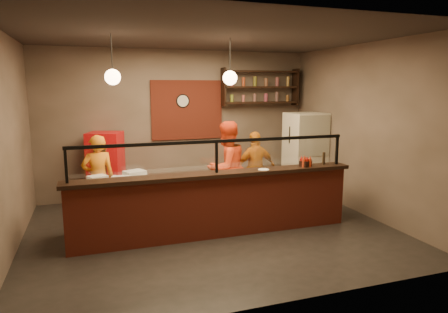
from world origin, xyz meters
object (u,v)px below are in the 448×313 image
object	(u,v)px
wall_clock	(183,101)
cook_right	(256,168)
condiment_caddy	(306,164)
pizza_dough	(185,179)
pepper_mill	(324,158)
fridge	(305,155)
cook_left	(98,178)
red_cooler	(106,169)
cook_mid	(227,168)

from	to	relation	value
wall_clock	cook_right	world-z (taller)	wall_clock
wall_clock	cook_right	bearing A→B (deg)	-47.07
condiment_caddy	pizza_dough	bearing A→B (deg)	168.89
wall_clock	pepper_mill	bearing A→B (deg)	-55.31
wall_clock	pepper_mill	world-z (taller)	wall_clock
fridge	cook_left	bearing A→B (deg)	-178.07
wall_clock	red_cooler	bearing A→B (deg)	-169.65
cook_right	pepper_mill	size ratio (longest dim) A/B	6.98
fridge	red_cooler	distance (m)	4.26
cook_left	red_cooler	world-z (taller)	cook_left
pizza_dough	pepper_mill	distance (m)	2.44
cook_left	cook_right	xyz separation A→B (m)	(3.08, 0.03, -0.03)
wall_clock	cook_mid	xyz separation A→B (m)	(0.45, -1.65, -1.21)
wall_clock	pepper_mill	distance (m)	3.44
wall_clock	fridge	distance (m)	2.95
cook_mid	fridge	distance (m)	2.14
fridge	pizza_dough	size ratio (longest dim) A/B	3.58
cook_mid	fridge	bearing A→B (deg)	174.62
wall_clock	pepper_mill	xyz separation A→B (m)	(1.88, -2.72, -0.93)
pepper_mill	red_cooler	bearing A→B (deg)	146.03
fridge	condiment_caddy	world-z (taller)	fridge
cook_left	pepper_mill	world-z (taller)	cook_left
cook_right	condiment_caddy	size ratio (longest dim) A/B	8.54
cook_mid	pepper_mill	world-z (taller)	cook_mid
condiment_caddy	pepper_mill	xyz separation A→B (m)	(0.39, 0.06, 0.06)
cook_left	red_cooler	size ratio (longest dim) A/B	1.05
cook_left	pizza_dough	bearing A→B (deg)	134.29
cook_left	condiment_caddy	distance (m)	3.68
pizza_dough	pepper_mill	size ratio (longest dim) A/B	2.38
cook_mid	cook_right	size ratio (longest dim) A/B	1.17
pepper_mill	cook_right	bearing A→B (deg)	115.44
pizza_dough	cook_right	bearing A→B (deg)	32.32
red_cooler	pizza_dough	xyz separation A→B (m)	(1.17, -2.08, 0.16)
fridge	red_cooler	xyz separation A→B (m)	(-4.20, 0.72, -0.17)
wall_clock	fridge	size ratio (longest dim) A/B	0.16
cook_right	red_cooler	world-z (taller)	cook_right
pizza_dough	pepper_mill	bearing A→B (deg)	-7.87
cook_mid	pizza_dough	xyz separation A→B (m)	(-0.97, -0.74, 0.02)
cook_left	pizza_dough	distance (m)	1.72
cook_left	cook_right	size ratio (longest dim) A/B	1.04
red_cooler	fridge	bearing A→B (deg)	9.63
wall_clock	cook_mid	size ratio (longest dim) A/B	0.17
red_cooler	pizza_dough	bearing A→B (deg)	-41.23
wall_clock	fridge	xyz separation A→B (m)	(2.50, -1.03, -1.18)
cook_left	pepper_mill	xyz separation A→B (m)	(3.76, -1.40, 0.38)
condiment_caddy	pepper_mill	size ratio (longest dim) A/B	0.82
pepper_mill	cook_left	bearing A→B (deg)	159.64
cook_right	pizza_dough	distance (m)	2.05
cook_left	cook_mid	distance (m)	2.35
pizza_dough	pepper_mill	xyz separation A→B (m)	(2.41, -0.33, 0.26)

